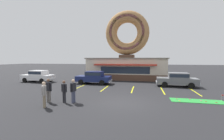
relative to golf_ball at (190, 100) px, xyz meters
name	(u,v)px	position (x,y,z in m)	size (l,w,h in m)	color
ground_plane	(123,103)	(-4.96, -1.59, -0.05)	(160.00, 160.00, 0.00)	#232326
donut_shop_building	(127,56)	(-6.26, 12.35, 3.69)	(12.30, 6.75, 10.96)	brown
putting_mat	(197,101)	(0.44, -0.09, -0.04)	(3.80, 1.18, 0.03)	green
mini_donut_near_left	(206,102)	(1.01, -0.23, 0.00)	(0.13, 0.13, 0.04)	brown
mini_donut_near_right	(216,103)	(1.64, -0.34, 0.00)	(0.13, 0.13, 0.04)	brown
mini_donut_mid_left	(190,99)	(0.05, 0.31, 0.00)	(0.13, 0.13, 0.04)	#D8667F
mini_donut_mid_centre	(201,101)	(0.74, -0.04, 0.00)	(0.13, 0.13, 0.04)	#D8667F
mini_donut_mid_right	(177,99)	(-0.94, 0.15, 0.00)	(0.13, 0.13, 0.04)	#A5724C
mini_donut_far_left	(179,101)	(-0.86, -0.40, 0.00)	(0.13, 0.13, 0.04)	#D17F47
golf_ball	(190,100)	(0.00, 0.00, 0.00)	(0.04, 0.04, 0.04)	white
putting_flag_pin	(222,96)	(2.13, -0.01, 0.39)	(0.13, 0.01, 0.55)	silver
car_grey	(177,79)	(0.27, 6.07, 0.82)	(4.63, 2.13, 1.60)	slate
car_white	(38,76)	(-17.83, 5.78, 0.82)	(4.63, 2.13, 1.60)	silver
car_navy	(94,77)	(-9.76, 5.93, 0.82)	(4.56, 1.99, 1.60)	navy
pedestrian_blue_sweater_man	(64,91)	(-9.14, -2.51, 0.85)	(0.51, 0.41, 1.63)	#232328
pedestrian_hooded_kid	(44,93)	(-9.87, -3.76, 0.90)	(0.39, 0.54, 1.70)	#7F7056
pedestrian_leather_jacket_man	(73,90)	(-8.49, -2.38, 0.90)	(0.34, 0.58, 1.71)	#474C66
pedestrian_clipboard_woman	(49,89)	(-10.33, -2.63, 0.92)	(0.58, 0.32, 1.74)	slate
trash_bin	(91,77)	(-11.47, 9.40, 0.45)	(0.57, 0.57, 0.97)	#1E662D
parking_stripe_far_left	(79,87)	(-10.63, 3.41, -0.05)	(0.12, 3.60, 0.01)	yellow
parking_stripe_left	(105,88)	(-7.63, 3.41, -0.05)	(0.12, 3.60, 0.01)	yellow
parking_stripe_mid_left	(133,89)	(-4.63, 3.41, -0.05)	(0.12, 3.60, 0.01)	yellow
parking_stripe_centre	(163,90)	(-1.63, 3.41, -0.05)	(0.12, 3.60, 0.01)	yellow
parking_stripe_mid_right	(195,92)	(1.37, 3.41, -0.05)	(0.12, 3.60, 0.01)	yellow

